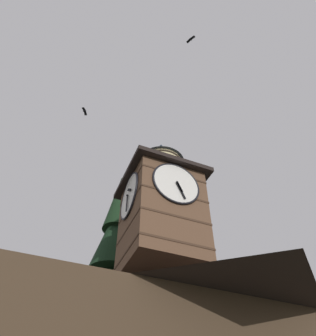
% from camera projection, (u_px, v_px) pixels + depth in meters
% --- Properties ---
extents(clock_tower, '(4.05, 4.05, 8.11)m').
position_uv_depth(clock_tower, '(161.00, 206.00, 16.09)').
color(clock_tower, brown).
rests_on(clock_tower, building_main).
extents(pine_tree_behind, '(5.82, 5.82, 17.37)m').
position_uv_depth(pine_tree_behind, '(105.00, 333.00, 16.40)').
color(pine_tree_behind, '#473323').
rests_on(pine_tree_behind, ground_plane).
extents(flying_bird_high, '(0.43, 0.57, 0.12)m').
position_uv_depth(flying_bird_high, '(85.00, 111.00, 19.42)').
color(flying_bird_high, black).
extents(flying_bird_low, '(0.37, 0.59, 0.11)m').
position_uv_depth(flying_bird_low, '(191.00, 39.00, 18.93)').
color(flying_bird_low, black).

